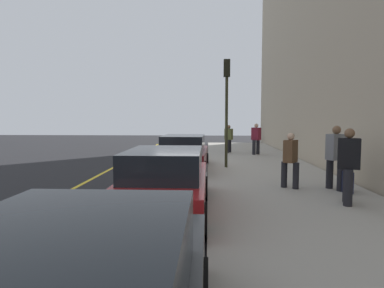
{
  "coord_description": "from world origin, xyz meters",
  "views": [
    {
      "loc": [
        -13.79,
        -1.01,
        2.21
      ],
      "look_at": [
        -0.54,
        -0.36,
        1.17
      ],
      "focal_mm": 31.18,
      "sensor_mm": 36.0,
      "label": 1
    }
  ],
  "objects_px": {
    "pedestrian_brown_coat": "(290,159)",
    "pedestrian_olive_coat": "(229,138)",
    "pedestrian_grey_coat": "(336,156)",
    "pedestrian_black_coat": "(348,164)",
    "parked_car_maroon": "(184,154)",
    "parked_car_red": "(165,182)",
    "pedestrian_burgundy_coat": "(256,138)",
    "traffic_light_pole": "(227,95)",
    "rolling_suitcase": "(347,182)"
  },
  "relations": [
    {
      "from": "parked_car_red",
      "to": "rolling_suitcase",
      "type": "height_order",
      "value": "parked_car_red"
    },
    {
      "from": "pedestrian_black_coat",
      "to": "traffic_light_pole",
      "type": "distance_m",
      "value": 6.71
    },
    {
      "from": "pedestrian_grey_coat",
      "to": "pedestrian_black_coat",
      "type": "bearing_deg",
      "value": 169.23
    },
    {
      "from": "parked_car_maroon",
      "to": "pedestrian_black_coat",
      "type": "bearing_deg",
      "value": -141.32
    },
    {
      "from": "pedestrian_brown_coat",
      "to": "pedestrian_burgundy_coat",
      "type": "height_order",
      "value": "pedestrian_burgundy_coat"
    },
    {
      "from": "pedestrian_olive_coat",
      "to": "rolling_suitcase",
      "type": "bearing_deg",
      "value": -166.1
    },
    {
      "from": "parked_car_maroon",
      "to": "pedestrian_black_coat",
      "type": "relative_size",
      "value": 2.45
    },
    {
      "from": "parked_car_maroon",
      "to": "rolling_suitcase",
      "type": "distance_m",
      "value": 6.38
    },
    {
      "from": "traffic_light_pole",
      "to": "rolling_suitcase",
      "type": "distance_m",
      "value": 6.18
    },
    {
      "from": "parked_car_red",
      "to": "traffic_light_pole",
      "type": "height_order",
      "value": "traffic_light_pole"
    },
    {
      "from": "traffic_light_pole",
      "to": "pedestrian_olive_coat",
      "type": "bearing_deg",
      "value": -4.45
    },
    {
      "from": "rolling_suitcase",
      "to": "pedestrian_grey_coat",
      "type": "bearing_deg",
      "value": 24.83
    },
    {
      "from": "pedestrian_black_coat",
      "to": "parked_car_red",
      "type": "bearing_deg",
      "value": 98.45
    },
    {
      "from": "traffic_light_pole",
      "to": "parked_car_red",
      "type": "bearing_deg",
      "value": 165.22
    },
    {
      "from": "pedestrian_brown_coat",
      "to": "pedestrian_olive_coat",
      "type": "relative_size",
      "value": 1.0
    },
    {
      "from": "parked_car_red",
      "to": "pedestrian_olive_coat",
      "type": "bearing_deg",
      "value": -9.92
    },
    {
      "from": "rolling_suitcase",
      "to": "parked_car_maroon",
      "type": "bearing_deg",
      "value": 49.05
    },
    {
      "from": "pedestrian_black_coat",
      "to": "pedestrian_burgundy_coat",
      "type": "height_order",
      "value": "pedestrian_black_coat"
    },
    {
      "from": "pedestrian_burgundy_coat",
      "to": "pedestrian_brown_coat",
      "type": "bearing_deg",
      "value": 178.17
    },
    {
      "from": "pedestrian_brown_coat",
      "to": "pedestrian_burgundy_coat",
      "type": "relative_size",
      "value": 0.93
    },
    {
      "from": "parked_car_red",
      "to": "pedestrian_grey_coat",
      "type": "bearing_deg",
      "value": -63.89
    },
    {
      "from": "pedestrian_brown_coat",
      "to": "pedestrian_olive_coat",
      "type": "xyz_separation_m",
      "value": [
        10.02,
        1.19,
        0.0
      ]
    },
    {
      "from": "parked_car_maroon",
      "to": "pedestrian_grey_coat",
      "type": "bearing_deg",
      "value": -129.23
    },
    {
      "from": "pedestrian_black_coat",
      "to": "pedestrian_olive_coat",
      "type": "distance_m",
      "value": 11.99
    },
    {
      "from": "pedestrian_olive_coat",
      "to": "rolling_suitcase",
      "type": "distance_m",
      "value": 10.91
    },
    {
      "from": "pedestrian_brown_coat",
      "to": "pedestrian_olive_coat",
      "type": "height_order",
      "value": "pedestrian_olive_coat"
    },
    {
      "from": "parked_car_maroon",
      "to": "pedestrian_burgundy_coat",
      "type": "height_order",
      "value": "pedestrian_burgundy_coat"
    },
    {
      "from": "pedestrian_black_coat",
      "to": "pedestrian_brown_coat",
      "type": "xyz_separation_m",
      "value": [
        1.77,
        0.93,
        -0.1
      ]
    },
    {
      "from": "pedestrian_burgundy_coat",
      "to": "traffic_light_pole",
      "type": "distance_m",
      "value": 5.73
    },
    {
      "from": "pedestrian_brown_coat",
      "to": "pedestrian_grey_coat",
      "type": "distance_m",
      "value": 1.26
    },
    {
      "from": "pedestrian_brown_coat",
      "to": "pedestrian_olive_coat",
      "type": "distance_m",
      "value": 10.09
    },
    {
      "from": "parked_car_maroon",
      "to": "pedestrian_black_coat",
      "type": "height_order",
      "value": "pedestrian_black_coat"
    },
    {
      "from": "traffic_light_pole",
      "to": "pedestrian_grey_coat",
      "type": "bearing_deg",
      "value": -145.62
    },
    {
      "from": "pedestrian_black_coat",
      "to": "rolling_suitcase",
      "type": "relative_size",
      "value": 1.91
    },
    {
      "from": "pedestrian_olive_coat",
      "to": "pedestrian_grey_coat",
      "type": "xyz_separation_m",
      "value": [
        -10.18,
        -2.43,
        0.11
      ]
    },
    {
      "from": "parked_car_red",
      "to": "parked_car_maroon",
      "type": "distance_m",
      "value": 6.04
    },
    {
      "from": "pedestrian_olive_coat",
      "to": "pedestrian_grey_coat",
      "type": "distance_m",
      "value": 10.46
    },
    {
      "from": "parked_car_maroon",
      "to": "pedestrian_black_coat",
      "type": "xyz_separation_m",
      "value": [
        -5.4,
        -4.32,
        0.36
      ]
    },
    {
      "from": "pedestrian_burgundy_coat",
      "to": "pedestrian_olive_coat",
      "type": "distance_m",
      "value": 1.77
    },
    {
      "from": "parked_car_maroon",
      "to": "parked_car_red",
      "type": "bearing_deg",
      "value": -179.78
    },
    {
      "from": "pedestrian_burgundy_coat",
      "to": "pedestrian_grey_coat",
      "type": "distance_m",
      "value": 9.26
    },
    {
      "from": "pedestrian_brown_coat",
      "to": "traffic_light_pole",
      "type": "distance_m",
      "value": 4.89
    },
    {
      "from": "pedestrian_grey_coat",
      "to": "rolling_suitcase",
      "type": "distance_m",
      "value": 0.81
    },
    {
      "from": "pedestrian_olive_coat",
      "to": "traffic_light_pole",
      "type": "distance_m",
      "value": 6.33
    },
    {
      "from": "pedestrian_brown_coat",
      "to": "pedestrian_burgundy_coat",
      "type": "distance_m",
      "value": 9.07
    },
    {
      "from": "parked_car_maroon",
      "to": "traffic_light_pole",
      "type": "height_order",
      "value": "traffic_light_pole"
    },
    {
      "from": "rolling_suitcase",
      "to": "parked_car_red",
      "type": "bearing_deg",
      "value": 111.22
    },
    {
      "from": "parked_car_maroon",
      "to": "pedestrian_brown_coat",
      "type": "bearing_deg",
      "value": -136.95
    },
    {
      "from": "pedestrian_olive_coat",
      "to": "traffic_light_pole",
      "type": "height_order",
      "value": "traffic_light_pole"
    },
    {
      "from": "pedestrian_grey_coat",
      "to": "rolling_suitcase",
      "type": "height_order",
      "value": "pedestrian_grey_coat"
    }
  ]
}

